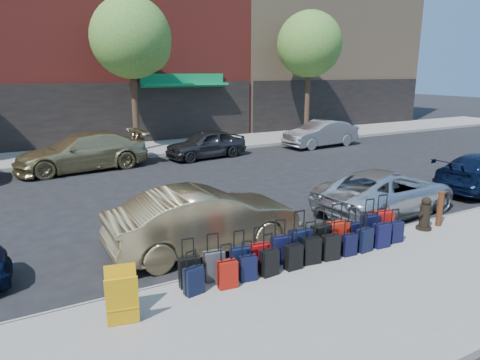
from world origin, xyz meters
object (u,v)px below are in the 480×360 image
display_rack (122,297)px  tree_right (311,46)px  bollard (440,208)px  car_near_2 (387,192)px  fire_hydrant (425,214)px  car_far_3 (321,134)px  tree_center (134,40)px  car_far_1 (82,152)px  car_far_2 (206,144)px  car_near_1 (205,220)px  suitcase_front_5 (300,245)px

display_rack → tree_right: bearing=56.1°
bollard → car_near_2: (-0.05, 1.72, 0.02)m
fire_hydrant → tree_right: bearing=61.7°
car_near_2 → car_far_3: car_far_3 is taller
tree_right → bollard: size_ratio=8.03×
tree_center → car_far_1: bearing=-140.2°
tree_right → car_near_2: tree_right is taller
tree_center → tree_right: (10.50, 0.00, 0.00)m
tree_center → car_far_3: 10.66m
car_near_2 → car_far_2: bearing=0.5°
car_near_2 → tree_center: bearing=9.4°
tree_center → car_near_1: bearing=-99.4°
tree_right → car_far_2: (-8.11, -2.75, -4.75)m
fire_hydrant → car_far_3: size_ratio=0.20×
fire_hydrant → car_near_1: (-5.19, 1.80, 0.19)m
suitcase_front_5 → display_rack: suitcase_front_5 is taller
tree_center → car_far_1: (-3.16, -2.63, -4.64)m
tree_center → display_rack: 16.28m
tree_right → car_far_3: (-1.38, -2.90, -4.70)m
fire_hydrant → car_far_1: car_far_1 is taller
suitcase_front_5 → display_rack: bearing=-172.1°
car_far_1 → car_near_1: bearing=-0.1°
car_far_3 → fire_hydrant: bearing=-31.3°
suitcase_front_5 → car_far_1: car_far_1 is taller
fire_hydrant → bollard: (0.54, -0.01, 0.08)m
display_rack → car_near_2: size_ratio=0.19×
tree_center → car_near_2: 14.01m
tree_right → car_far_3: size_ratio=1.69×
display_rack → car_far_2: bearing=71.7°
tree_right → car_far_3: tree_right is taller
suitcase_front_5 → car_near_2: size_ratio=0.23×
display_rack → bollard: bearing=14.8°
tree_center → bollard: size_ratio=8.03×
display_rack → car_far_1: size_ratio=0.17×
bollard → display_rack: size_ratio=1.03×
car_near_1 → car_far_1: (-1.08, 9.95, 0.04)m
tree_right → car_far_1: 14.67m
suitcase_front_5 → car_far_1: 11.96m
suitcase_front_5 → car_near_2: bearing=21.0°
display_rack → car_near_2: car_near_2 is taller
suitcase_front_5 → car_far_2: bearing=75.0°
tree_right → bollard: (-6.85, -14.39, -4.80)m
tree_center → car_far_1: 6.20m
tree_right → suitcase_front_5: 18.83m
car_far_3 → car_near_1: bearing=-52.9°
car_near_1 → car_far_2: size_ratio=1.14×
fire_hydrant → display_rack: (-7.63, -0.50, 0.05)m
display_rack → car_far_2: (6.91, 12.13, 0.07)m
bollard → car_near_1: bearing=162.5°
suitcase_front_5 → fire_hydrant: size_ratio=1.26×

